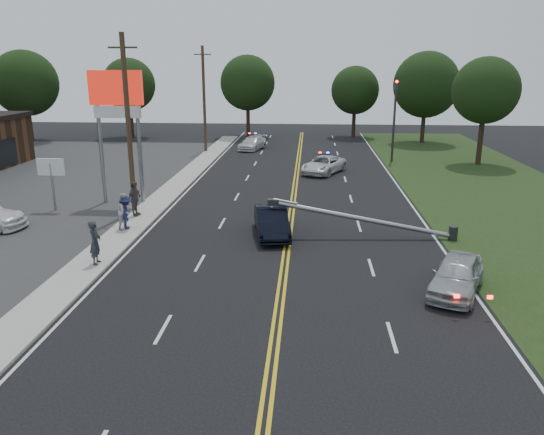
# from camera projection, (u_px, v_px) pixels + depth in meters

# --- Properties ---
(ground) EXTENTS (120.00, 120.00, 0.00)m
(ground) POSITION_uv_depth(u_px,v_px,m) (279.00, 306.00, 19.00)
(ground) COLOR black
(ground) RESTS_ON ground
(sidewalk) EXTENTS (1.80, 70.00, 0.12)m
(sidewalk) POSITION_uv_depth(u_px,v_px,m) (137.00, 221.00, 29.13)
(sidewalk) COLOR #A7A297
(sidewalk) RESTS_ON ground
(centerline_yellow) EXTENTS (0.36, 80.00, 0.00)m
(centerline_yellow) POSITION_uv_depth(u_px,v_px,m) (290.00, 225.00, 28.58)
(centerline_yellow) COLOR gold
(centerline_yellow) RESTS_ON ground
(pylon_sign) EXTENTS (3.20, 0.35, 8.00)m
(pylon_sign) POSITION_uv_depth(u_px,v_px,m) (117.00, 105.00, 31.45)
(pylon_sign) COLOR gray
(pylon_sign) RESTS_ON ground
(small_sign) EXTENTS (1.60, 0.14, 3.10)m
(small_sign) POSITION_uv_depth(u_px,v_px,m) (51.00, 171.00, 30.79)
(small_sign) COLOR gray
(small_sign) RESTS_ON ground
(traffic_signal) EXTENTS (0.28, 0.41, 7.05)m
(traffic_signal) POSITION_uv_depth(u_px,v_px,m) (395.00, 113.00, 46.00)
(traffic_signal) COLOR #2D2D30
(traffic_signal) RESTS_ON ground
(fallen_streetlight) EXTENTS (9.36, 0.44, 1.91)m
(fallen_streetlight) POSITION_uv_depth(u_px,v_px,m) (373.00, 221.00, 26.12)
(fallen_streetlight) COLOR #2D2D30
(fallen_streetlight) RESTS_ON ground
(utility_pole_mid) EXTENTS (1.60, 0.28, 10.00)m
(utility_pole_mid) POSITION_uv_depth(u_px,v_px,m) (128.00, 124.00, 29.70)
(utility_pole_mid) COLOR #382619
(utility_pole_mid) RESTS_ON ground
(utility_pole_far) EXTENTS (1.60, 0.28, 10.00)m
(utility_pole_far) POSITION_uv_depth(u_px,v_px,m) (204.00, 99.00, 50.77)
(utility_pole_far) COLOR #382619
(utility_pole_far) RESTS_ON ground
(tree_4) EXTENTS (7.11, 7.11, 9.87)m
(tree_4) POSITION_uv_depth(u_px,v_px,m) (25.00, 83.00, 58.05)
(tree_4) COLOR black
(tree_4) RESTS_ON ground
(tree_5) EXTENTS (6.00, 6.00, 9.05)m
(tree_5) POSITION_uv_depth(u_px,v_px,m) (129.00, 85.00, 60.95)
(tree_5) COLOR black
(tree_5) RESTS_ON ground
(tree_6) EXTENTS (6.31, 6.31, 9.39)m
(tree_6) POSITION_uv_depth(u_px,v_px,m) (248.00, 83.00, 61.27)
(tree_6) COLOR black
(tree_6) RESTS_ON ground
(tree_7) EXTENTS (5.53, 5.53, 8.17)m
(tree_7) POSITION_uv_depth(u_px,v_px,m) (355.00, 90.00, 61.50)
(tree_7) COLOR black
(tree_7) RESTS_ON ground
(tree_8) EXTENTS (6.99, 6.99, 9.70)m
(tree_8) POSITION_uv_depth(u_px,v_px,m) (426.00, 85.00, 56.49)
(tree_8) COLOR black
(tree_8) RESTS_ON ground
(tree_9) EXTENTS (5.51, 5.51, 8.98)m
(tree_9) POSITION_uv_depth(u_px,v_px,m) (486.00, 91.00, 44.02)
(tree_9) COLOR black
(tree_9) RESTS_ON ground
(crashed_sedan) EXTENTS (2.23, 4.56, 1.44)m
(crashed_sedan) POSITION_uv_depth(u_px,v_px,m) (272.00, 222.00, 26.61)
(crashed_sedan) COLOR black
(crashed_sedan) RESTS_ON ground
(waiting_sedan) EXTENTS (3.17, 4.43, 1.40)m
(waiting_sedan) POSITION_uv_depth(u_px,v_px,m) (457.00, 275.00, 19.94)
(waiting_sedan) COLOR #ACB0B5
(waiting_sedan) RESTS_ON ground
(emergency_a) EXTENTS (4.06, 5.28, 1.33)m
(emergency_a) POSITION_uv_depth(u_px,v_px,m) (324.00, 165.00, 41.89)
(emergency_a) COLOR silver
(emergency_a) RESTS_ON ground
(emergency_b) EXTENTS (2.95, 4.83, 1.31)m
(emergency_b) POSITION_uv_depth(u_px,v_px,m) (253.00, 143.00, 53.48)
(emergency_b) COLOR silver
(emergency_b) RESTS_ON ground
(bystander_a) EXTENTS (0.51, 0.73, 1.90)m
(bystander_a) POSITION_uv_depth(u_px,v_px,m) (95.00, 242.00, 22.45)
(bystander_a) COLOR #2A2B32
(bystander_a) RESTS_ON sidewalk
(bystander_b) EXTENTS (1.00, 1.11, 1.89)m
(bystander_b) POSITION_uv_depth(u_px,v_px,m) (125.00, 211.00, 27.28)
(bystander_b) COLOR #B2B3B7
(bystander_b) RESTS_ON sidewalk
(bystander_c) EXTENTS (0.98, 1.26, 1.72)m
(bystander_c) POSITION_uv_depth(u_px,v_px,m) (126.00, 213.00, 27.27)
(bystander_c) COLOR #1A1D41
(bystander_c) RESTS_ON sidewalk
(bystander_d) EXTENTS (0.73, 1.23, 1.97)m
(bystander_d) POSITION_uv_depth(u_px,v_px,m) (135.00, 199.00, 29.62)
(bystander_d) COLOR #554844
(bystander_d) RESTS_ON sidewalk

